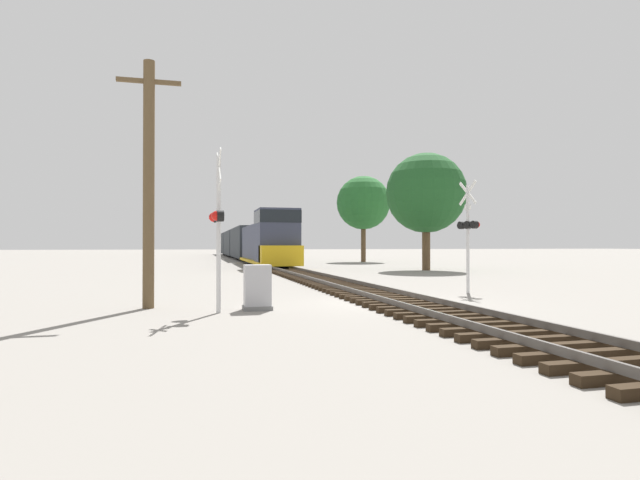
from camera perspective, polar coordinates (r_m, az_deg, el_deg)
ground_plane at (r=16.06m, az=8.30°, el=-7.13°), size 400.00×400.00×0.00m
rail_track_bed at (r=16.05m, az=8.30°, el=-6.65°), size 2.60×160.00×0.31m
freight_train at (r=68.82m, az=-8.99°, el=-0.38°), size 3.13×67.49×4.58m
crossing_signal_near at (r=13.72m, az=-11.61°, el=2.14°), size 0.38×1.01×4.41m
crossing_signal_far at (r=19.89m, az=16.60°, el=1.31°), size 0.50×1.01×4.29m
relay_cabinet at (r=14.24m, az=-7.17°, el=-5.43°), size 0.81×0.61×1.27m
utility_pole at (r=15.37m, az=-18.98°, el=6.41°), size 1.80×0.32×7.19m
tree_far_right at (r=37.35m, az=12.02°, el=5.24°), size 5.83×5.83×8.56m
tree_mid_background at (r=54.91m, az=4.98°, el=4.23°), size 5.85×5.85×9.39m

